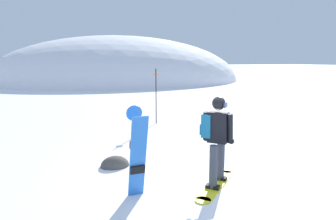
% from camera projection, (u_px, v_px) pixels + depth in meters
% --- Properties ---
extents(ground_plane, '(300.00, 300.00, 0.00)m').
position_uv_depth(ground_plane, '(226.00, 177.00, 6.30)').
color(ground_plane, white).
extents(ridge_peak_main, '(29.02, 26.11, 10.50)m').
position_uv_depth(ridge_peak_main, '(118.00, 80.00, 37.26)').
color(ridge_peak_main, white).
rests_on(ridge_peak_main, ground).
extents(snowboarder_main, '(1.45, 1.31, 1.71)m').
position_uv_depth(snowboarder_main, '(216.00, 138.00, 5.78)').
color(snowboarder_main, yellow).
rests_on(snowboarder_main, ground).
extents(spare_snowboard, '(0.28, 0.41, 1.62)m').
position_uv_depth(spare_snowboard, '(137.00, 152.00, 5.22)').
color(spare_snowboard, blue).
rests_on(spare_snowboard, ground).
extents(piste_marker_near, '(0.20, 0.20, 2.11)m').
position_uv_depth(piste_marker_near, '(156.00, 92.00, 11.53)').
color(piste_marker_near, black).
rests_on(piste_marker_near, ground).
extents(rock_dark, '(0.65, 0.56, 0.46)m').
position_uv_depth(rock_dark, '(115.00, 166.00, 6.96)').
color(rock_dark, '#4C4742').
rests_on(rock_dark, ground).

